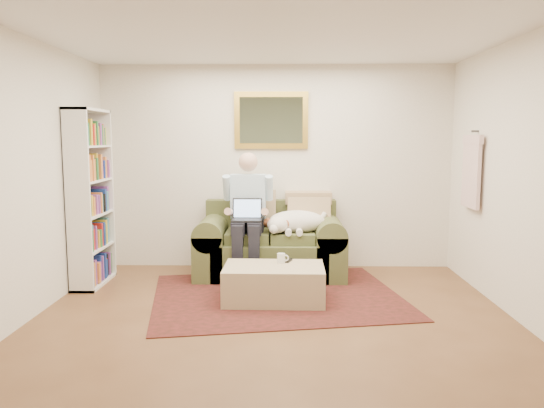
{
  "coord_description": "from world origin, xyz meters",
  "views": [
    {
      "loc": [
        0.08,
        -4.34,
        1.67
      ],
      "look_at": [
        -0.03,
        1.47,
        0.95
      ],
      "focal_mm": 35.0,
      "sensor_mm": 36.0,
      "label": 1
    }
  ],
  "objects_px": {
    "ottoman": "(274,284)",
    "coffee_mug": "(281,258)",
    "bookshelf": "(90,198)",
    "laptop": "(247,214)",
    "sofa": "(270,251)",
    "sleeping_dog": "(297,222)",
    "seated_man": "(247,217)"
  },
  "relations": [
    {
      "from": "seated_man",
      "to": "ottoman",
      "type": "bearing_deg",
      "value": -69.5
    },
    {
      "from": "ottoman",
      "to": "coffee_mug",
      "type": "bearing_deg",
      "value": 63.16
    },
    {
      "from": "ottoman",
      "to": "coffee_mug",
      "type": "height_order",
      "value": "coffee_mug"
    },
    {
      "from": "seated_man",
      "to": "bookshelf",
      "type": "relative_size",
      "value": 0.75
    },
    {
      "from": "seated_man",
      "to": "ottoman",
      "type": "distance_m",
      "value": 1.1
    },
    {
      "from": "laptop",
      "to": "sleeping_dog",
      "type": "bearing_deg",
      "value": 13.64
    },
    {
      "from": "sleeping_dog",
      "to": "bookshelf",
      "type": "height_order",
      "value": "bookshelf"
    },
    {
      "from": "ottoman",
      "to": "coffee_mug",
      "type": "distance_m",
      "value": 0.29
    },
    {
      "from": "laptop",
      "to": "coffee_mug",
      "type": "bearing_deg",
      "value": -58.95
    },
    {
      "from": "ottoman",
      "to": "coffee_mug",
      "type": "relative_size",
      "value": 10.22
    },
    {
      "from": "seated_man",
      "to": "bookshelf",
      "type": "bearing_deg",
      "value": -171.94
    },
    {
      "from": "ottoman",
      "to": "laptop",
      "type": "bearing_deg",
      "value": 112.09
    },
    {
      "from": "seated_man",
      "to": "coffee_mug",
      "type": "relative_size",
      "value": 15.04
    },
    {
      "from": "bookshelf",
      "to": "laptop",
      "type": "bearing_deg",
      "value": 5.85
    },
    {
      "from": "laptop",
      "to": "ottoman",
      "type": "bearing_deg",
      "value": -67.91
    },
    {
      "from": "seated_man",
      "to": "sleeping_dog",
      "type": "distance_m",
      "value": 0.6
    },
    {
      "from": "ottoman",
      "to": "sofa",
      "type": "bearing_deg",
      "value": 93.33
    },
    {
      "from": "ottoman",
      "to": "bookshelf",
      "type": "distance_m",
      "value": 2.34
    },
    {
      "from": "coffee_mug",
      "to": "bookshelf",
      "type": "xyz_separation_m",
      "value": [
        -2.17,
        0.49,
        0.58
      ]
    },
    {
      "from": "sleeping_dog",
      "to": "ottoman",
      "type": "xyz_separation_m",
      "value": [
        -0.26,
        -0.95,
        -0.5
      ]
    },
    {
      "from": "laptop",
      "to": "bookshelf",
      "type": "bearing_deg",
      "value": -174.15
    },
    {
      "from": "sofa",
      "to": "ottoman",
      "type": "relative_size",
      "value": 1.75
    },
    {
      "from": "sofa",
      "to": "seated_man",
      "type": "relative_size",
      "value": 1.19
    },
    {
      "from": "sofa",
      "to": "sleeping_dog",
      "type": "height_order",
      "value": "sofa"
    },
    {
      "from": "coffee_mug",
      "to": "ottoman",
      "type": "bearing_deg",
      "value": -116.84
    },
    {
      "from": "coffee_mug",
      "to": "sleeping_dog",
      "type": "bearing_deg",
      "value": 76.97
    },
    {
      "from": "sofa",
      "to": "coffee_mug",
      "type": "height_order",
      "value": "sofa"
    },
    {
      "from": "sofa",
      "to": "bookshelf",
      "type": "relative_size",
      "value": 0.89
    },
    {
      "from": "laptop",
      "to": "bookshelf",
      "type": "xyz_separation_m",
      "value": [
        -1.77,
        -0.18,
        0.21
      ]
    },
    {
      "from": "seated_man",
      "to": "laptop",
      "type": "height_order",
      "value": "seated_man"
    },
    {
      "from": "sofa",
      "to": "laptop",
      "type": "bearing_deg",
      "value": -138.98
    },
    {
      "from": "sofa",
      "to": "seated_man",
      "type": "height_order",
      "value": "seated_man"
    }
  ]
}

